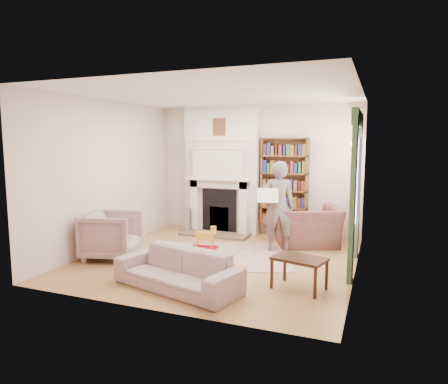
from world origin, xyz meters
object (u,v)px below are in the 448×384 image
at_px(man_reading, 278,206).
at_px(armchair_reading, 308,226).
at_px(bookcase, 284,182).
at_px(coffee_table, 299,273).
at_px(paraffin_heater, 187,220).
at_px(sofa, 177,270).
at_px(armchair_left, 112,235).
at_px(rocking_horse, 205,237).

bearing_deg(man_reading, armchair_reading, -144.19).
height_order(bookcase, coffee_table, bookcase).
relative_size(man_reading, paraffin_heater, 3.06).
bearing_deg(man_reading, paraffin_heater, -35.49).
height_order(sofa, coffee_table, sofa).
xyz_separation_m(armchair_reading, armchair_left, (-3.05, -2.12, 0.02)).
relative_size(armchair_reading, rocking_horse, 2.35).
bearing_deg(sofa, armchair_reading, 81.54).
distance_m(bookcase, coffee_table, 3.30).
height_order(sofa, paraffin_heater, paraffin_heater).
height_order(armchair_reading, coffee_table, armchair_reading).
relative_size(armchair_reading, armchair_left, 1.33).
bearing_deg(armchair_left, coffee_table, -110.62).
xyz_separation_m(armchair_left, rocking_horse, (1.28, 1.13, -0.18)).
xyz_separation_m(sofa, paraffin_heater, (-1.45, 3.16, 0.01)).
distance_m(bookcase, armchair_reading, 1.17).
height_order(coffee_table, paraffin_heater, paraffin_heater).
relative_size(armchair_left, sofa, 0.49).
relative_size(man_reading, coffee_table, 2.40).
bearing_deg(bookcase, armchair_reading, -44.48).
bearing_deg(sofa, bookcase, 94.20).
height_order(paraffin_heater, rocking_horse, paraffin_heater).
bearing_deg(man_reading, bookcase, -99.35).
distance_m(armchair_left, coffee_table, 3.36).
xyz_separation_m(paraffin_heater, rocking_horse, (0.95, -1.13, -0.05)).
relative_size(armchair_reading, paraffin_heater, 2.17).
relative_size(bookcase, coffee_table, 2.64).
bearing_deg(coffee_table, sofa, -144.56).
bearing_deg(man_reading, armchair_left, 12.95).
distance_m(armchair_left, sofa, 1.99).
bearing_deg(man_reading, sofa, 53.86).
bearing_deg(armchair_reading, armchair_left, 12.47).
xyz_separation_m(armchair_left, man_reading, (2.60, 1.52, 0.43)).
distance_m(sofa, man_reading, 2.62).
xyz_separation_m(bookcase, rocking_horse, (-1.15, -1.59, -0.95)).
bearing_deg(rocking_horse, man_reading, 7.61).
bearing_deg(armchair_left, armchair_reading, -70.79).
height_order(bookcase, sofa, bookcase).
xyz_separation_m(bookcase, armchair_left, (-2.43, -2.72, -0.77)).
bearing_deg(paraffin_heater, sofa, -65.34).
bearing_deg(armchair_reading, paraffin_heater, -25.39).
bearing_deg(rocking_horse, armchair_left, -147.12).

